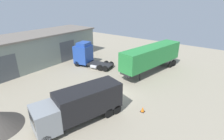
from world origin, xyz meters
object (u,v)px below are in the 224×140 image
Objects in this scene: tractor_unit_blue at (86,55)px; container_trailer_green at (152,56)px; box_truck_grey at (80,104)px; traffic_cone at (143,110)px.

container_trailer_green reaches higher than tractor_unit_blue.
container_trailer_green is at bearing -163.12° from box_truck_grey.
tractor_unit_blue is 10.79m from container_trailer_green.
box_truck_grey is at bearing 121.36° from tractor_unit_blue.
traffic_cone is at bearing 144.75° from tractor_unit_blue.
container_trailer_green is 1.42× the size of box_truck_grey.
container_trailer_green reaches higher than traffic_cone.
box_truck_grey reaches higher than traffic_cone.
tractor_unit_blue is 0.56× the size of container_trailer_green.
box_truck_grey is 15.16× the size of traffic_cone.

